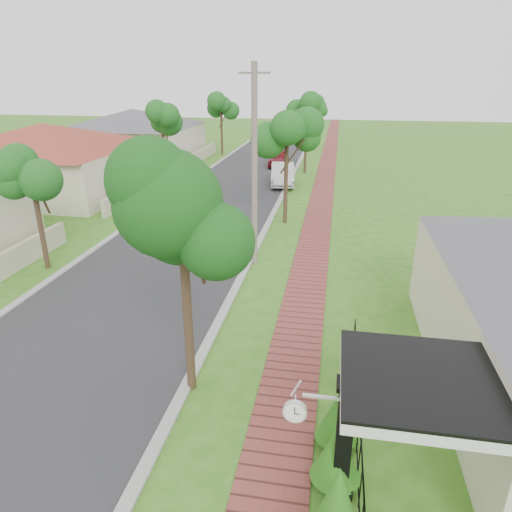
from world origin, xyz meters
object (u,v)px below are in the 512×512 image
Objects in this scene: utility_pole at (254,169)px; parked_car_white at (283,174)px; porch_post at (343,445)px; parked_car_red at (279,158)px; near_tree at (181,210)px; station_clock at (297,410)px.

parked_car_white is at bearing 92.47° from utility_pole.
porch_post reaches higher than parked_car_red.
porch_post is 34.04m from parked_car_red.
utility_pole is (0.66, -15.17, 3.27)m from parked_car_white.
near_tree is (0.56, -23.67, 3.95)m from parked_car_white.
porch_post reaches higher than parked_car_white.
near_tree is at bearing 146.31° from porch_post.
parked_car_red is 0.54× the size of utility_pole.
near_tree reaches higher than parked_car_red.
station_clock is (4.69, -33.79, 1.22)m from parked_car_red.
utility_pole reaches higher than parked_car_white.
parked_car_white is 15.53m from utility_pole.
station_clock is at bearing -86.37° from parked_car_red.
porch_post is at bearing 13.27° from station_clock.
utility_pole reaches higher than parked_car_red.
porch_post is 11.95m from utility_pole.
utility_pole is 7.46× the size of station_clock.
utility_pole is at bearing 89.33° from near_tree.
near_tree is at bearing 136.88° from station_clock.
parked_car_red is 0.73× the size of near_tree.
utility_pole reaches higher than near_tree.
near_tree is (1.80, -31.09, 3.98)m from parked_car_red.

